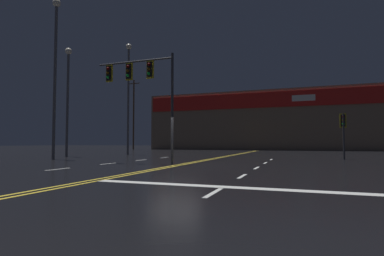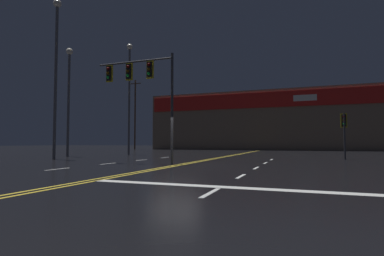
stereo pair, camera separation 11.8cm
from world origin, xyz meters
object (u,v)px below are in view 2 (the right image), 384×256
object	(u,v)px
streetlight_median_approach	(56,59)
traffic_signal_corner_northeast	(344,126)
traffic_signal_median	(140,79)
streetlight_far_right	(129,85)
streetlight_near_left	(69,87)

from	to	relation	value
streetlight_median_approach	traffic_signal_corner_northeast	bearing A→B (deg)	19.95
traffic_signal_median	streetlight_far_right	xyz separation A→B (m)	(-7.33, 10.57, 2.11)
streetlight_near_left	streetlight_far_right	distance (m)	5.97
streetlight_near_left	streetlight_median_approach	distance (m)	4.38
traffic_signal_median	streetlight_near_left	xyz separation A→B (m)	(-9.83, 5.24, 1.16)
traffic_signal_median	streetlight_near_left	size ratio (longest dim) A/B	0.65
streetlight_far_right	traffic_signal_corner_northeast	bearing A→B (deg)	-6.48
traffic_signal_corner_northeast	streetlight_median_approach	bearing A→B (deg)	-160.05
traffic_signal_median	streetlight_near_left	world-z (taller)	streetlight_near_left
traffic_signal_median	streetlight_far_right	world-z (taller)	streetlight_far_right
streetlight_near_left	streetlight_median_approach	xyz separation A→B (m)	(2.18, -3.61, 1.18)
streetlight_near_left	streetlight_far_right	size ratio (longest dim) A/B	0.84
traffic_signal_corner_northeast	streetlight_far_right	bearing A→B (deg)	173.52
streetlight_median_approach	streetlight_far_right	distance (m)	8.95
traffic_signal_corner_northeast	streetlight_far_right	distance (m)	19.16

